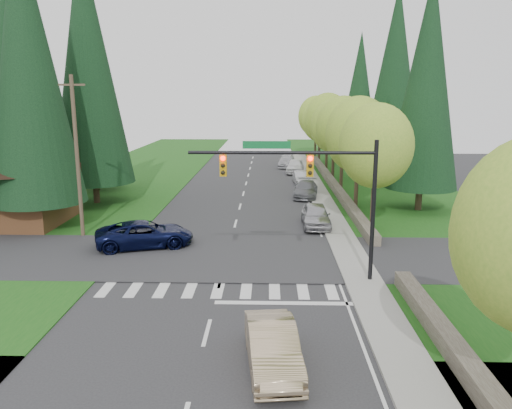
{
  "coord_description": "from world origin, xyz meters",
  "views": [
    {
      "loc": [
        2.3,
        -18.31,
        8.72
      ],
      "look_at": [
        1.6,
        8.94,
        2.8
      ],
      "focal_mm": 35.0,
      "sensor_mm": 36.0,
      "label": 1
    }
  ],
  "objects_px": {
    "suv_navy": "(145,234)",
    "parked_car_b": "(306,189)",
    "sedan_champagne": "(273,347)",
    "parked_car_e": "(287,161)",
    "parked_car_a": "(316,215)",
    "parked_car_d": "(295,166)",
    "parked_car_c": "(301,178)"
  },
  "relations": [
    {
      "from": "suv_navy",
      "to": "parked_car_d",
      "type": "distance_m",
      "value": 31.11
    },
    {
      "from": "parked_car_e",
      "to": "parked_car_c",
      "type": "bearing_deg",
      "value": -81.03
    },
    {
      "from": "parked_car_b",
      "to": "parked_car_d",
      "type": "relative_size",
      "value": 1.02
    },
    {
      "from": "sedan_champagne",
      "to": "parked_car_b",
      "type": "xyz_separation_m",
      "value": [
        3.14,
        28.43,
        -0.04
      ]
    },
    {
      "from": "suv_navy",
      "to": "parked_car_e",
      "type": "distance_m",
      "value": 35.77
    },
    {
      "from": "parked_car_c",
      "to": "parked_car_e",
      "type": "height_order",
      "value": "parked_car_e"
    },
    {
      "from": "parked_car_b",
      "to": "parked_car_a",
      "type": "bearing_deg",
      "value": -82.91
    },
    {
      "from": "sedan_champagne",
      "to": "parked_car_d",
      "type": "xyz_separation_m",
      "value": [
        2.93,
        42.57,
        0.07
      ]
    },
    {
      "from": "sedan_champagne",
      "to": "parked_car_a",
      "type": "relative_size",
      "value": 0.99
    },
    {
      "from": "sedan_champagne",
      "to": "parked_car_a",
      "type": "bearing_deg",
      "value": 73.97
    },
    {
      "from": "parked_car_a",
      "to": "parked_car_d",
      "type": "bearing_deg",
      "value": 90.6
    },
    {
      "from": "parked_car_a",
      "to": "sedan_champagne",
      "type": "bearing_deg",
      "value": -99.31
    },
    {
      "from": "sedan_champagne",
      "to": "parked_car_e",
      "type": "distance_m",
      "value": 47.76
    },
    {
      "from": "suv_navy",
      "to": "parked_car_d",
      "type": "bearing_deg",
      "value": -36.16
    },
    {
      "from": "parked_car_e",
      "to": "parked_car_b",
      "type": "bearing_deg",
      "value": -82.65
    },
    {
      "from": "parked_car_c",
      "to": "parked_car_e",
      "type": "relative_size",
      "value": 0.78
    },
    {
      "from": "parked_car_b",
      "to": "parked_car_c",
      "type": "xyz_separation_m",
      "value": [
        0.0,
        6.77,
        -0.05
      ]
    },
    {
      "from": "parked_car_d",
      "to": "parked_car_e",
      "type": "bearing_deg",
      "value": 105.87
    },
    {
      "from": "suv_navy",
      "to": "parked_car_b",
      "type": "height_order",
      "value": "suv_navy"
    },
    {
      "from": "parked_car_d",
      "to": "parked_car_e",
      "type": "xyz_separation_m",
      "value": [
        -0.79,
        5.14,
        -0.08
      ]
    },
    {
      "from": "parked_car_a",
      "to": "parked_car_b",
      "type": "relative_size",
      "value": 0.94
    },
    {
      "from": "parked_car_b",
      "to": "parked_car_e",
      "type": "distance_m",
      "value": 19.3
    },
    {
      "from": "sedan_champagne",
      "to": "parked_car_a",
      "type": "distance_m",
      "value": 18.54
    },
    {
      "from": "parked_car_b",
      "to": "parked_car_d",
      "type": "height_order",
      "value": "parked_car_d"
    },
    {
      "from": "parked_car_b",
      "to": "parked_car_d",
      "type": "bearing_deg",
      "value": 98.29
    },
    {
      "from": "sedan_champagne",
      "to": "parked_car_a",
      "type": "height_order",
      "value": "parked_car_a"
    },
    {
      "from": "parked_car_a",
      "to": "parked_car_e",
      "type": "xyz_separation_m",
      "value": [
        -0.94,
        29.43,
        -0.05
      ]
    },
    {
      "from": "parked_car_a",
      "to": "parked_car_d",
      "type": "distance_m",
      "value": 24.29
    },
    {
      "from": "parked_car_b",
      "to": "parked_car_c",
      "type": "distance_m",
      "value": 6.77
    },
    {
      "from": "parked_car_b",
      "to": "parked_car_d",
      "type": "xyz_separation_m",
      "value": [
        -0.21,
        14.14,
        0.11
      ]
    },
    {
      "from": "parked_car_b",
      "to": "parked_car_d",
      "type": "distance_m",
      "value": 14.14
    },
    {
      "from": "sedan_champagne",
      "to": "parked_car_c",
      "type": "height_order",
      "value": "sedan_champagne"
    }
  ]
}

